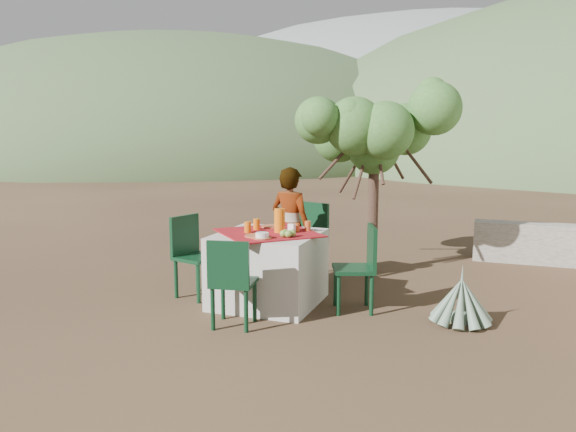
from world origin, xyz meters
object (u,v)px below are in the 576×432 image
Objects in this scene: chair_right at (361,264)px; agave at (461,302)px; chair_far at (308,238)px; table at (268,268)px; chair_left at (192,252)px; juice_pitcher at (280,220)px; person at (291,228)px; shrub_tree at (381,142)px; chair_near at (232,279)px.

chair_right is 1.02m from agave.
chair_far is at bearing 151.02° from agave.
chair_far is at bearing 85.20° from table.
chair_left is 1.07m from juice_pitcher.
person reaches higher than juice_pitcher.
chair_right reaches higher than table.
shrub_tree is at bearing 67.81° from juice_pitcher.
person is 0.66× the size of shrub_tree.
table is 0.62× the size of shrub_tree.
person is 2.11m from agave.
person is at bearing -100.49° from chair_near.
shrub_tree is at bearing -28.63° from chair_left.
chair_right reaches higher than chair_near.
table is at bearing -101.27° from chair_near.
person reaches higher than table.
table is at bearing -105.32° from chair_right.
shrub_tree is 2.02m from juice_pitcher.
agave is 2.54× the size of juice_pitcher.
chair_left is 1.86m from chair_right.
shrub_tree is (0.82, 1.77, 1.29)m from table.
chair_far reaches higher than table.
person reaches higher than agave.
table is at bearing 104.07° from person.
table is 0.52m from juice_pitcher.
chair_left is at bearing -177.67° from table.
chair_right is at bearing 3.31° from juice_pitcher.
person is 0.68m from juice_pitcher.
juice_pitcher is at bearing -112.19° from shrub_tree.
shrub_tree is at bearing 60.76° from chair_far.
agave is (1.97, 0.86, -0.25)m from chair_near.
juice_pitcher reaches higher than chair_left.
table is at bearing -179.04° from agave.
agave is (1.94, 0.03, -0.17)m from table.
person reaches higher than chair_far.
chair_far is at bearing -102.95° from chair_near.
chair_far is 3.79× the size of juice_pitcher.
person is (0.89, 0.72, 0.21)m from chair_left.
chair_near is 0.97m from juice_pitcher.
shrub_tree is at bearing 164.52° from chair_right.
juice_pitcher is at bearing 20.14° from table.
chair_left is 0.42× the size of shrub_tree.
chair_right is (1.85, 0.13, -0.01)m from chair_left.
shrub_tree reaches higher than juice_pitcher.
chair_right is 0.62× the size of person.
person is (-0.97, 0.60, 0.22)m from chair_right.
agave is at bearing -165.92° from chair_near.
person is (0.00, 0.69, 0.32)m from table.
chair_far reaches higher than chair_right.
table is 2.33m from shrub_tree.
table is 1.50× the size of chair_right.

